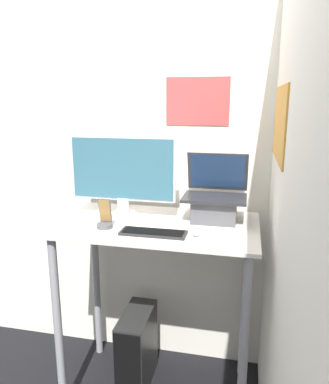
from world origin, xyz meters
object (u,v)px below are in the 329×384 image
at_px(mouse, 196,234).
at_px(laptop, 215,203).
at_px(computer_tower, 137,349).
at_px(keyboard, 153,233).
at_px(monitor, 123,175).
at_px(cell_phone, 105,221).

bearing_deg(mouse, laptop, 76.56).
xyz_separation_m(laptop, computer_tower, (-0.45, -0.08, -0.96)).
relative_size(keyboard, computer_tower, 0.69).
distance_m(monitor, cell_phone, 0.29).
distance_m(laptop, keyboard, 0.42).
distance_m(cell_phone, computer_tower, 0.92).
xyz_separation_m(keyboard, mouse, (0.22, 0.02, 0.00)).
relative_size(laptop, monitor, 0.60).
bearing_deg(cell_phone, mouse, -2.79).
relative_size(keyboard, cell_phone, 2.11).
bearing_deg(cell_phone, keyboard, -8.87).
relative_size(monitor, keyboard, 1.82).
relative_size(laptop, cell_phone, 2.30).
distance_m(laptop, cell_phone, 0.61).
height_order(mouse, computer_tower, mouse).
bearing_deg(monitor, computer_tower, -26.52).
xyz_separation_m(laptop, monitor, (-0.52, -0.04, 0.14)).
height_order(mouse, cell_phone, cell_phone).
bearing_deg(monitor, cell_phone, -99.43).
height_order(laptop, monitor, monitor).
relative_size(monitor, mouse, 11.46).
distance_m(keyboard, cell_phone, 0.28).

